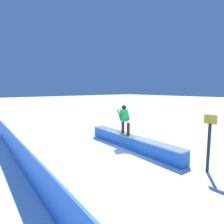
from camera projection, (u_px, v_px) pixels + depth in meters
name	position (u px, v px, depth m)	size (l,w,h in m)	color
ground_plane	(131.00, 148.00, 8.77)	(120.00, 120.00, 0.00)	white
grind_box	(131.00, 142.00, 8.74)	(5.61, 0.91, 0.59)	blue
snowboarder	(124.00, 118.00, 9.05)	(1.57, 0.77, 1.38)	#338042
safety_fence	(27.00, 163.00, 5.78)	(13.34, 0.06, 0.96)	#3476E3
trail_marker	(209.00, 142.00, 6.15)	(0.40, 0.10, 1.91)	#262628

